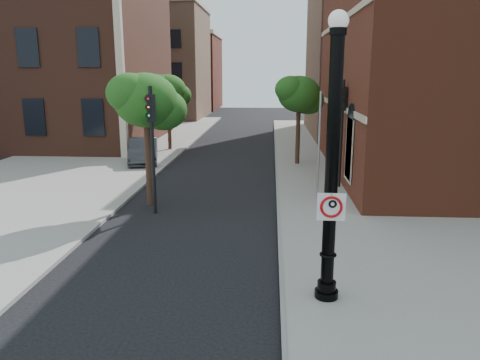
# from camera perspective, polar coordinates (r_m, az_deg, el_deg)

# --- Properties ---
(ground) EXTENTS (120.00, 120.00, 0.00)m
(ground) POSITION_cam_1_polar(r_m,az_deg,el_deg) (11.54, -5.42, -13.33)
(ground) COLOR black
(ground) RESTS_ON ground
(sidewalk_right) EXTENTS (8.00, 60.00, 0.12)m
(sidewalk_right) POSITION_cam_1_polar(r_m,az_deg,el_deg) (21.25, 15.27, -1.22)
(sidewalk_right) COLOR gray
(sidewalk_right) RESTS_ON ground
(sidewalk_left) EXTENTS (10.00, 50.00, 0.12)m
(sidewalk_left) POSITION_cam_1_polar(r_m,az_deg,el_deg) (30.60, -16.81, 2.93)
(sidewalk_left) COLOR gray
(sidewalk_left) RESTS_ON ground
(curb_edge) EXTENTS (0.10, 60.00, 0.14)m
(curb_edge) POSITION_cam_1_polar(r_m,az_deg,el_deg) (20.82, 4.56, -1.05)
(curb_edge) COLOR gray
(curb_edge) RESTS_ON ground
(victorian_building) EXTENTS (18.60, 14.60, 17.95)m
(victorian_building) POSITION_cam_1_polar(r_m,az_deg,el_deg) (38.68, -24.67, 17.25)
(victorian_building) COLOR brown
(victorian_building) RESTS_ON ground
(bg_building_tan_a) EXTENTS (12.00, 12.00, 12.00)m
(bg_building_tan_a) POSITION_cam_1_polar(r_m,az_deg,el_deg) (55.92, -10.70, 13.67)
(bg_building_tan_a) COLOR #9A6E54
(bg_building_tan_a) RESTS_ON ground
(bg_building_red) EXTENTS (12.00, 12.00, 10.00)m
(bg_building_red) POSITION_cam_1_polar(r_m,az_deg,el_deg) (69.57, -7.75, 12.77)
(bg_building_red) COLOR maroon
(bg_building_red) RESTS_ON ground
(bg_building_tan_b) EXTENTS (22.00, 14.00, 14.00)m
(bg_building_tan_b) POSITION_cam_1_polar(r_m,az_deg,el_deg) (42.69, 24.14, 14.43)
(bg_building_tan_b) COLOR #9A6E54
(bg_building_tan_b) RESTS_ON ground
(lamppost) EXTENTS (0.53, 0.53, 6.32)m
(lamppost) POSITION_cam_1_polar(r_m,az_deg,el_deg) (10.19, 11.09, 0.37)
(lamppost) COLOR black
(lamppost) RESTS_ON ground
(no_parking_sign) EXTENTS (0.61, 0.07, 0.61)m
(no_parking_sign) POSITION_cam_1_polar(r_m,az_deg,el_deg) (10.18, 11.08, -3.20)
(no_parking_sign) COLOR white
(no_parking_sign) RESTS_ON ground
(parked_car) EXTENTS (2.49, 4.62, 1.45)m
(parked_car) POSITION_cam_1_polar(r_m,az_deg,el_deg) (27.33, -11.68, 3.48)
(parked_car) COLOR #2A2A2E
(parked_car) RESTS_ON ground
(traffic_signal_left) EXTENTS (0.37, 0.41, 4.65)m
(traffic_signal_left) POSITION_cam_1_polar(r_m,az_deg,el_deg) (17.05, -10.73, 6.12)
(traffic_signal_left) COLOR black
(traffic_signal_left) RESTS_ON ground
(traffic_signal_right) EXTENTS (0.34, 0.41, 4.80)m
(traffic_signal_right) POSITION_cam_1_polar(r_m,az_deg,el_deg) (20.88, 12.33, 7.56)
(traffic_signal_right) COLOR black
(traffic_signal_right) RESTS_ON ground
(utility_pole) EXTENTS (0.09, 0.09, 4.42)m
(utility_pole) POSITION_cam_1_polar(r_m,az_deg,el_deg) (18.45, 9.58, 3.78)
(utility_pole) COLOR #999999
(utility_pole) RESTS_ON ground
(street_tree_a) EXTENTS (2.83, 2.56, 5.11)m
(street_tree_a) POSITION_cam_1_polar(r_m,az_deg,el_deg) (18.13, -11.27, 9.33)
(street_tree_a) COLOR #321E14
(street_tree_a) RESTS_ON ground
(street_tree_b) EXTENTS (2.77, 2.50, 4.99)m
(street_tree_b) POSITION_cam_1_polar(r_m,az_deg,el_deg) (31.32, -8.68, 10.69)
(street_tree_b) COLOR #321E14
(street_tree_b) RESTS_ON ground
(street_tree_c) EXTENTS (2.74, 2.48, 4.94)m
(street_tree_c) POSITION_cam_1_polar(r_m,az_deg,el_deg) (26.06, 7.27, 10.22)
(street_tree_c) COLOR #321E14
(street_tree_c) RESTS_ON ground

